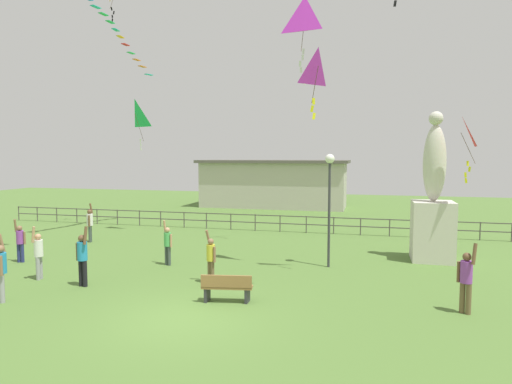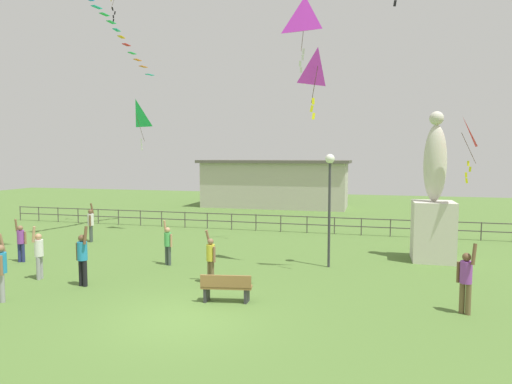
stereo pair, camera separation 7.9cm
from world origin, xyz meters
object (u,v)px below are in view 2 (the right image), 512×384
Objects in this scene: kite_2 at (318,68)px; person_4 at (466,278)px; lamppost at (330,185)px; person_0 at (168,243)px; person_5 at (211,257)px; person_6 at (39,252)px; kite_7 at (462,134)px; person_1 at (91,223)px; kite_6 at (305,18)px; statue_monument at (433,213)px; park_bench at (226,287)px; person_3 at (82,256)px; person_2 at (21,241)px; kite_0 at (136,115)px; person_7 at (1,268)px.

person_4 is at bearing -5.31° from kite_2.
lamppost is 2.48× the size of person_0.
person_6 is at bearing -170.27° from person_5.
kite_2 is 0.82× the size of kite_7.
person_1 is 1.06× the size of person_5.
kite_6 is at bearing 144.60° from person_4.
person_4 is (0.08, -6.43, -1.00)m from statue_monument.
park_bench is at bearing -155.22° from kite_2.
person_3 is (-5.13, 0.37, 0.56)m from park_bench.
person_4 is at bearing -89.29° from statue_monument.
person_1 is 9.99m from person_5.
person_2 is at bearing 173.86° from person_5.
kite_0 is at bearing 69.49° from person_1.
lamppost is 2.10× the size of kite_2.
statue_monument is 15.96m from kite_0.
person_3 is at bearing -70.62° from kite_0.
person_2 is (-0.13, -4.46, -0.08)m from person_1.
person_6 is (-13.76, -0.05, -0.05)m from person_4.
park_bench is 0.61× the size of kite_7.
statue_monument is at bearing 30.29° from person_3.
kite_2 is (-4.15, 0.38, 5.90)m from person_4.
person_5 is 0.90× the size of person_7.
statue_monument is 3.05× the size of person_7.
statue_monument is 3.45× the size of person_0.
park_bench is 5.18m from person_3.
person_6 is 2.42m from person_7.
person_2 is at bearing 142.57° from person_6.
kite_2 is 4.08m from kite_6.
person_6 is 0.91× the size of kite_2.
lamppost is 2.42× the size of person_5.
kite_6 is (1.60, 4.33, 8.83)m from park_bench.
statue_monument reaches higher than park_bench.
person_3 reaches higher than person_2.
person_1 is at bearing 110.63° from person_6.
person_4 is at bearing 6.53° from park_bench.
kite_6 is at bearing 105.38° from kite_2.
statue_monument is 10.85m from person_0.
lamppost is at bearing -163.45° from kite_7.
person_0 is 6.79m from person_1.
park_bench is at bearing -36.71° from person_1.
person_2 is at bearing -170.01° from person_0.
kite_7 is (12.51, 6.09, 4.12)m from person_3.
lamppost is 6.24m from park_bench.
kite_0 is (-4.82, 6.21, 5.67)m from person_0.
kite_0 reaches higher than person_6.
person_0 is 0.88× the size of person_7.
person_1 is at bearing 158.52° from person_4.
person_7 reaches higher than person_4.
kite_0 is (-3.36, 9.56, 5.54)m from person_3.
kite_6 reaches higher than kite_2.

